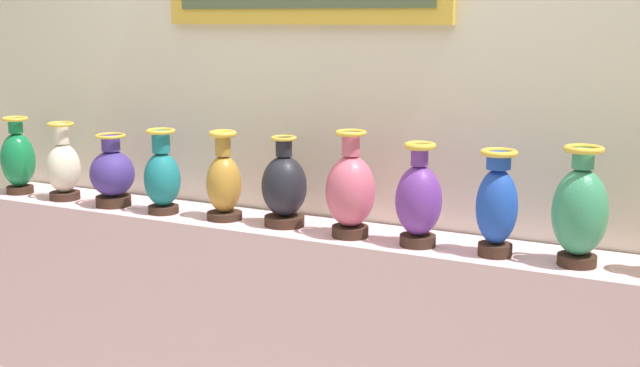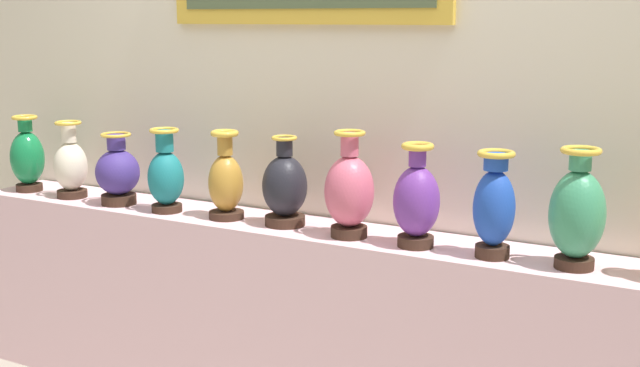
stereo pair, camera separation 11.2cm
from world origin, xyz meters
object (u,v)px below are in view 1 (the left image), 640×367
at_px(vase_teal, 162,177).
at_px(vase_jade, 580,211).
at_px(vase_ivory, 63,167).
at_px(vase_onyx, 284,188).
at_px(vase_indigo, 112,174).
at_px(vase_rose, 350,191).
at_px(vase_ochre, 224,182).
at_px(vase_emerald, 18,159).
at_px(vase_sapphire, 497,205).
at_px(vase_violet, 419,200).

relative_size(vase_teal, vase_jade, 0.89).
relative_size(vase_ivory, vase_teal, 0.98).
height_order(vase_ivory, vase_onyx, vase_onyx).
height_order(vase_indigo, vase_jade, vase_jade).
distance_m(vase_indigo, vase_rose, 1.11).
distance_m(vase_teal, vase_ochre, 0.28).
relative_size(vase_emerald, vase_indigo, 1.14).
bearing_deg(vase_sapphire, vase_onyx, 177.50).
height_order(vase_emerald, vase_indigo, vase_emerald).
distance_m(vase_ochre, vase_violet, 0.82).
distance_m(vase_emerald, vase_violet, 1.92).
relative_size(vase_emerald, vase_teal, 1.01).
bearing_deg(vase_rose, vase_emerald, 179.71).
relative_size(vase_ochre, vase_jade, 0.91).
bearing_deg(vase_sapphire, vase_indigo, 179.88).
xyz_separation_m(vase_onyx, vase_violet, (0.56, -0.04, 0.02)).
height_order(vase_ochre, vase_violet, vase_violet).
height_order(vase_indigo, vase_violet, vase_violet).
bearing_deg(vase_ivory, vase_teal, -1.36).
xyz_separation_m(vase_rose, vase_violet, (0.26, -0.00, -0.01)).
xyz_separation_m(vase_indigo, vase_ochre, (0.55, 0.01, 0.01)).
height_order(vase_onyx, vase_sapphire, vase_sapphire).
xyz_separation_m(vase_onyx, vase_rose, (0.29, -0.03, 0.02)).
bearing_deg(vase_violet, vase_indigo, 179.82).
height_order(vase_violet, vase_jade, vase_jade).
bearing_deg(vase_sapphire, vase_ivory, 179.79).
bearing_deg(vase_teal, vase_rose, 0.63).
distance_m(vase_violet, vase_sapphire, 0.27).
bearing_deg(vase_ochre, vase_jade, -0.38).
relative_size(vase_ivory, vase_indigo, 1.11).
height_order(vase_teal, vase_violet, vase_violet).
xyz_separation_m(vase_emerald, vase_rose, (1.66, -0.01, 0.01)).
distance_m(vase_ivory, vase_onyx, 1.09).
bearing_deg(vase_emerald, vase_rose, -0.29).
xyz_separation_m(vase_ochre, vase_jade, (1.36, -0.01, 0.03)).
bearing_deg(vase_onyx, vase_ochre, -175.95).
xyz_separation_m(vase_teal, vase_violet, (1.10, 0.01, 0.01)).
xyz_separation_m(vase_indigo, vase_violet, (1.37, -0.00, 0.03)).
bearing_deg(vase_indigo, vase_emerald, 179.15).
xyz_separation_m(vase_ochre, vase_sapphire, (1.09, -0.02, 0.03)).
bearing_deg(vase_onyx, vase_sapphire, -2.50).
bearing_deg(vase_ivory, vase_rose, -0.16).
distance_m(vase_ivory, vase_sapphire, 1.92).
distance_m(vase_ivory, vase_jade, 2.19).
height_order(vase_indigo, vase_rose, vase_rose).
distance_m(vase_teal, vase_sapphire, 1.37).
distance_m(vase_emerald, vase_jade, 2.46).
bearing_deg(vase_emerald, vase_jade, -0.07).
height_order(vase_violet, vase_sapphire, vase_violet).
bearing_deg(vase_onyx, vase_rose, -6.46).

